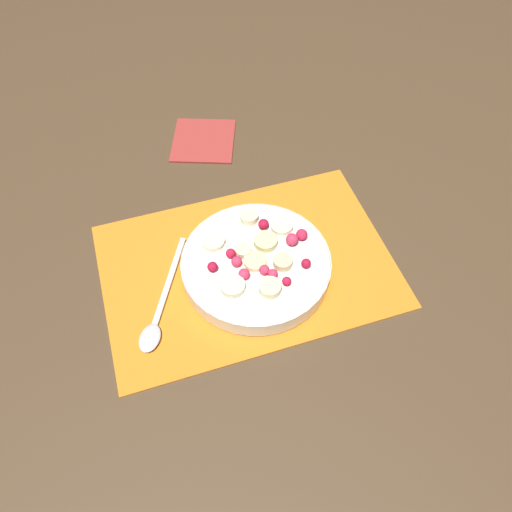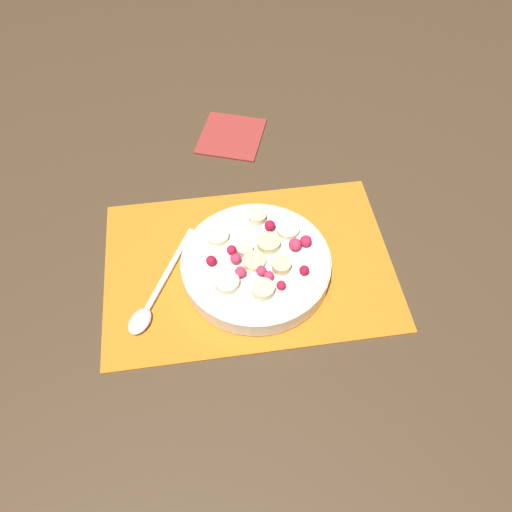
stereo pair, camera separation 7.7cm
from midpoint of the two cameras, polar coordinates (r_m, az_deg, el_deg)
The scene contains 5 objects.
ground_plane at distance 0.82m, azimuth 1.85°, elevation -1.23°, with size 3.00×3.00×0.00m, color #4C3823.
placemat at distance 0.82m, azimuth 1.86°, elevation -1.11°, with size 0.47×0.32×0.01m.
fruit_bowl at distance 0.79m, azimuth 2.83°, elevation -1.01°, with size 0.24×0.24×0.05m.
spoon at distance 0.78m, azimuth -9.16°, elevation -5.39°, with size 0.12×0.20×0.01m.
napkin at distance 1.03m, azimuth -0.66°, elevation 13.51°, with size 0.16×0.16×0.01m.
Camera 2 is at (-0.05, -0.47, 0.67)m, focal length 35.00 mm.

